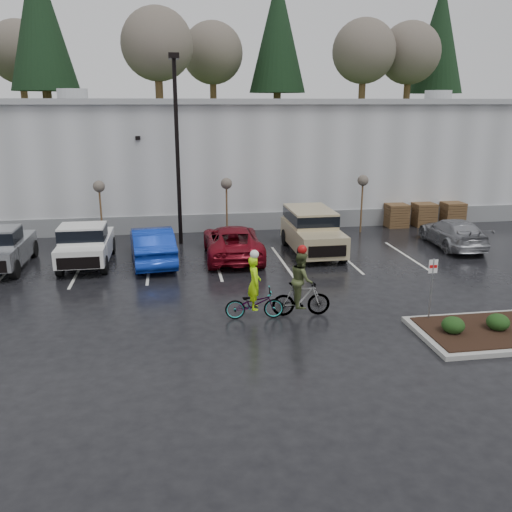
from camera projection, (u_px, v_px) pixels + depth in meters
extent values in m
plane|color=black|center=(318.00, 333.00, 17.09)|extent=(120.00, 120.00, 0.00)
cube|color=#ABADAF|center=(234.00, 156.00, 37.04)|extent=(60.00, 15.00, 7.00)
cube|color=slate|center=(251.00, 221.00, 30.68)|extent=(60.00, 0.12, 1.00)
cube|color=#999B9E|center=(234.00, 102.00, 36.07)|extent=(60.50, 15.50, 0.30)
cube|color=#22401B|center=(209.00, 140.00, 59.02)|extent=(80.00, 25.00, 6.00)
cylinder|color=black|center=(178.00, 155.00, 26.66)|extent=(0.20, 0.20, 9.00)
cube|color=black|center=(174.00, 56.00, 25.40)|extent=(0.50, 1.00, 0.25)
cylinder|color=brown|center=(101.00, 215.00, 27.86)|extent=(0.10, 0.10, 2.80)
sphere|color=#4C453D|center=(99.00, 186.00, 27.45)|extent=(0.60, 0.60, 0.60)
cylinder|color=brown|center=(227.00, 212.00, 28.83)|extent=(0.10, 0.10, 2.80)
sphere|color=#4C453D|center=(226.00, 184.00, 28.42)|extent=(0.60, 0.60, 0.60)
cylinder|color=brown|center=(362.00, 207.00, 29.96)|extent=(0.10, 0.10, 2.80)
sphere|color=#4C453D|center=(363.00, 180.00, 29.55)|extent=(0.60, 0.60, 0.60)
cube|color=brown|center=(396.00, 215.00, 31.49)|extent=(1.20, 1.20, 1.35)
cube|color=brown|center=(424.00, 214.00, 31.74)|extent=(1.20, 1.20, 1.35)
cube|color=brown|center=(452.00, 213.00, 32.02)|extent=(1.20, 1.20, 1.35)
ellipsoid|color=#133312|center=(453.00, 325.00, 16.63)|extent=(0.70, 0.70, 0.52)
ellipsoid|color=#133312|center=(498.00, 322.00, 16.86)|extent=(0.70, 0.70, 0.52)
cylinder|color=gray|center=(431.00, 291.00, 17.55)|extent=(0.05, 0.05, 2.20)
cube|color=white|center=(433.00, 266.00, 17.32)|extent=(0.30, 0.02, 0.45)
cube|color=red|center=(433.00, 266.00, 17.31)|extent=(0.26, 0.02, 0.10)
imported|color=#0E2A9A|center=(152.00, 245.00, 24.33)|extent=(2.30, 5.23, 1.67)
imported|color=maroon|center=(232.00, 242.00, 25.19)|extent=(2.64, 5.52, 1.52)
imported|color=#96989D|center=(453.00, 233.00, 27.11)|extent=(2.29, 5.00, 1.42)
imported|color=#3F3F44|center=(254.00, 304.00, 18.11)|extent=(2.01, 0.81, 1.03)
imported|color=#A6ED0D|center=(254.00, 283.00, 17.90)|extent=(0.47, 0.68, 1.81)
sphere|color=silver|center=(254.00, 254.00, 17.64)|extent=(0.30, 0.30, 0.30)
imported|color=#3F3F44|center=(301.00, 299.00, 18.33)|extent=(1.94, 0.68, 1.20)
imported|color=#424C28|center=(302.00, 279.00, 18.14)|extent=(0.56, 0.94, 1.88)
sphere|color=#990C0C|center=(302.00, 250.00, 17.85)|extent=(0.31, 0.31, 0.31)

